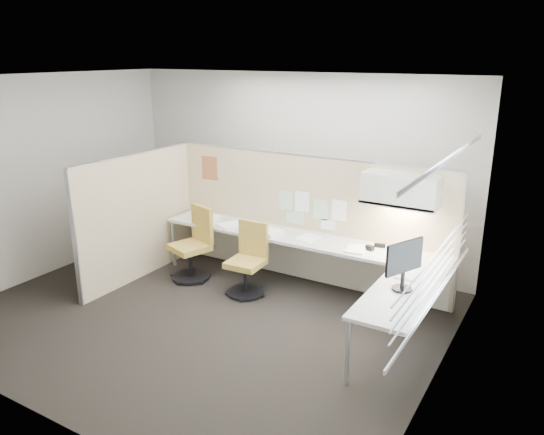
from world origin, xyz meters
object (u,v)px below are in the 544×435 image
Objects in this scene: desk at (315,253)px; monitor at (404,262)px; chair_left at (194,246)px; chair_right at (248,261)px; phone at (403,256)px.

desk is 7.57× the size of monitor.
chair_left reaches higher than chair_right.
monitor is 0.89m from phone.
phone is at bearing 41.76° from monitor.
desk is 3.95× the size of chair_left.
chair_right reaches higher than phone.
chair_left reaches higher than desk.
phone reaches higher than desk.
phone is (1.12, 0.03, 0.18)m from desk.
phone is at bearing 8.23° from chair_right.
phone is at bearing 25.31° from chair_left.
monitor is at bearing -29.75° from desk.
desk is 1.76m from chair_left.
desk is at bearing 19.88° from chair_right.
phone is (-0.25, 0.82, -0.25)m from monitor.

